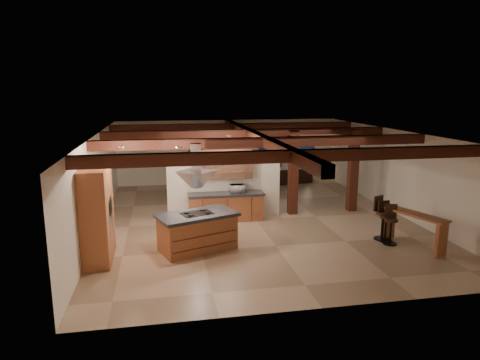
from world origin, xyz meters
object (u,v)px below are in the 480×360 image
(dining_table, at_px, (230,189))
(kitchen_island, at_px, (197,231))
(sofa, at_px, (286,176))
(bar_counter, at_px, (414,224))

(dining_table, bearing_deg, kitchen_island, -97.94)
(sofa, bearing_deg, kitchen_island, 47.09)
(kitchen_island, bearing_deg, bar_counter, -8.51)
(sofa, bearing_deg, dining_table, 23.49)
(kitchen_island, relative_size, sofa, 1.03)
(kitchen_island, bearing_deg, dining_table, 72.33)
(kitchen_island, xyz_separation_m, bar_counter, (5.86, -0.88, 0.13))
(dining_table, distance_m, bar_counter, 7.71)
(kitchen_island, distance_m, sofa, 9.09)
(kitchen_island, xyz_separation_m, dining_table, (1.81, 5.68, -0.23))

